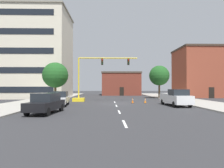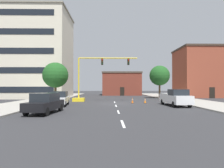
{
  "view_description": "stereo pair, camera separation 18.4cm",
  "coord_description": "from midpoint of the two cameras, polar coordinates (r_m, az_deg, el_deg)",
  "views": [
    {
      "loc": [
        -1.05,
        -25.7,
        2.27
      ],
      "look_at": [
        -0.36,
        4.13,
        2.72
      ],
      "focal_mm": 30.5,
      "sensor_mm": 36.0,
      "label": 1
    },
    {
      "loc": [
        -0.86,
        -25.71,
        2.27
      ],
      "look_at": [
        -0.36,
        4.13,
        2.72
      ],
      "focal_mm": 30.5,
      "sensor_mm": 36.0,
      "label": 2
    }
  ],
  "objects": [
    {
      "name": "lane_stripe_seg_2",
      "position": [
        22.84,
        1.45,
        -6.55
      ],
      "size": [
        0.16,
        2.4,
        0.01
      ],
      "primitive_type": "cube",
      "color": "silver",
      "rests_on": "ground_plane"
    },
    {
      "name": "traffic_signal_gantry",
      "position": [
        29.74,
        -7.24,
        -0.79
      ],
      "size": [
        10.0,
        1.2,
        6.83
      ],
      "color": "yellow",
      "rests_on": "ground_plane"
    },
    {
      "name": "traffic_cone_roadside_a",
      "position": [
        26.93,
        10.08,
        -4.94
      ],
      "size": [
        0.36,
        0.36,
        0.71
      ],
      "color": "black",
      "rests_on": "ground_plane"
    },
    {
      "name": "ground_plane",
      "position": [
        25.82,
        1.17,
        -5.9
      ],
      "size": [
        160.0,
        160.0,
        0.0
      ],
      "primitive_type": "plane",
      "color": "#2D2D30"
    },
    {
      "name": "sidewalk_right",
      "position": [
        36.09,
        19.7,
        -4.3
      ],
      "size": [
        6.0,
        56.0,
        0.14
      ],
      "primitive_type": "cube",
      "color": "#9E998E",
      "rests_on": "ground_plane"
    },
    {
      "name": "sedan_black_mid_left",
      "position": [
        17.35,
        -19.15,
        -5.38
      ],
      "size": [
        2.32,
        4.67,
        1.74
      ],
      "color": "black",
      "rests_on": "ground_plane"
    },
    {
      "name": "pickup_truck_white",
      "position": [
        23.95,
        18.64,
        -3.91
      ],
      "size": [
        2.33,
        5.51,
        1.99
      ],
      "color": "white",
      "rests_on": "ground_plane"
    },
    {
      "name": "lane_stripe_seg_1",
      "position": [
        17.38,
        2.22,
        -8.35
      ],
      "size": [
        0.16,
        2.4,
        0.01
      ],
      "primitive_type": "cube",
      "color": "silver",
      "rests_on": "ground_plane"
    },
    {
      "name": "lane_stripe_seg_3",
      "position": [
        28.31,
        0.98,
        -5.45
      ],
      "size": [
        0.16,
        2.4,
        0.01
      ],
      "primitive_type": "cube",
      "color": "silver",
      "rests_on": "ground_plane"
    },
    {
      "name": "tree_left_near",
      "position": [
        31.78,
        -16.42,
        2.56
      ],
      "size": [
        4.06,
        4.06,
        6.19
      ],
      "color": "#4C3823",
      "rests_on": "ground_plane"
    },
    {
      "name": "sedan_white_near_left",
      "position": [
        23.77,
        -15.25,
        -4.16
      ],
      "size": [
        2.3,
        4.67,
        1.74
      ],
      "color": "white",
      "rests_on": "ground_plane"
    },
    {
      "name": "traffic_cone_roadside_b",
      "position": [
        26.46,
        6.35,
        -4.98
      ],
      "size": [
        0.36,
        0.36,
        0.74
      ],
      "color": "black",
      "rests_on": "ground_plane"
    },
    {
      "name": "lane_stripe_seg_0",
      "position": [
        11.96,
        3.72,
        -11.79
      ],
      "size": [
        0.16,
        2.4,
        0.01
      ],
      "primitive_type": "cube",
      "color": "silver",
      "rests_on": "ground_plane"
    },
    {
      "name": "building_tall_left",
      "position": [
        43.66,
        -23.14,
        7.99
      ],
      "size": [
        16.26,
        11.54,
        17.84
      ],
      "color": "beige",
      "rests_on": "ground_plane"
    },
    {
      "name": "building_row_right",
      "position": [
        46.87,
        25.24,
        3.12
      ],
      "size": [
        10.3,
        9.22,
        10.88
      ],
      "color": "brown",
      "rests_on": "ground_plane"
    },
    {
      "name": "building_brick_center",
      "position": [
        52.58,
        2.89,
        0.11
      ],
      "size": [
        10.53,
        7.73,
        6.27
      ],
      "color": "brown",
      "rests_on": "ground_plane"
    },
    {
      "name": "tree_right_mid",
      "position": [
        38.77,
        14.19,
        2.46
      ],
      "size": [
        3.95,
        3.95,
        6.48
      ],
      "color": "#4C3823",
      "rests_on": "ground_plane"
    },
    {
      "name": "sidewalk_left",
      "position": [
        35.46,
        -18.73,
        -4.37
      ],
      "size": [
        6.0,
        56.0,
        0.14
      ],
      "primitive_type": "cube",
      "color": "#9E998E",
      "rests_on": "ground_plane"
    }
  ]
}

